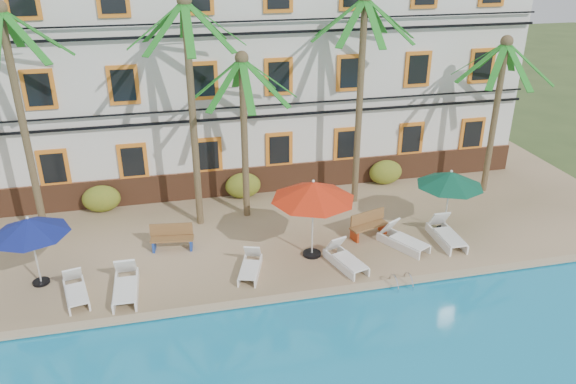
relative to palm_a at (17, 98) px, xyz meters
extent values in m
plane|color=#384C23|center=(7.74, -4.61, -5.58)|extent=(100.00, 100.00, 0.00)
cube|color=tan|center=(7.74, 0.39, -5.46)|extent=(30.00, 12.00, 0.25)
cube|color=tan|center=(7.74, -5.51, -5.30)|extent=(30.00, 0.35, 0.06)
cube|color=silver|center=(7.74, 5.39, -0.33)|extent=(25.00, 6.00, 10.00)
cube|color=brown|center=(7.74, 2.33, -4.73)|extent=(25.00, 0.12, 1.20)
cube|color=orange|center=(0.24, 2.34, -3.43)|extent=(1.15, 0.10, 1.50)
cube|color=black|center=(0.24, 2.29, -3.43)|extent=(0.85, 0.04, 1.20)
cube|color=orange|center=(3.24, 2.34, -3.43)|extent=(1.15, 0.10, 1.50)
cube|color=black|center=(3.24, 2.29, -3.43)|extent=(0.85, 0.04, 1.20)
cube|color=orange|center=(6.24, 2.34, -3.43)|extent=(1.15, 0.10, 1.50)
cube|color=black|center=(6.24, 2.29, -3.43)|extent=(0.85, 0.04, 1.20)
cube|color=orange|center=(9.24, 2.34, -3.43)|extent=(1.15, 0.10, 1.50)
cube|color=black|center=(9.24, 2.29, -3.43)|extent=(0.85, 0.04, 1.20)
cube|color=orange|center=(12.24, 2.34, -3.43)|extent=(1.15, 0.10, 1.50)
cube|color=black|center=(12.24, 2.29, -3.43)|extent=(0.85, 0.04, 1.20)
cube|color=orange|center=(15.24, 2.34, -3.43)|extent=(1.15, 0.10, 1.50)
cube|color=black|center=(15.24, 2.29, -3.43)|extent=(0.85, 0.04, 1.20)
cube|color=orange|center=(18.24, 2.34, -3.43)|extent=(1.15, 0.10, 1.50)
cube|color=black|center=(18.24, 2.29, -3.43)|extent=(0.85, 0.04, 1.20)
cube|color=orange|center=(0.24, 2.34, -0.33)|extent=(1.15, 0.10, 1.50)
cube|color=black|center=(0.24, 2.29, -0.33)|extent=(0.85, 0.04, 1.20)
cube|color=orange|center=(3.24, 2.34, -0.33)|extent=(1.15, 0.10, 1.50)
cube|color=black|center=(3.24, 2.29, -0.33)|extent=(0.85, 0.04, 1.20)
cube|color=orange|center=(6.24, 2.34, -0.33)|extent=(1.15, 0.10, 1.50)
cube|color=black|center=(6.24, 2.29, -0.33)|extent=(0.85, 0.04, 1.20)
cube|color=orange|center=(9.24, 2.34, -0.33)|extent=(1.15, 0.10, 1.50)
cube|color=black|center=(9.24, 2.29, -0.33)|extent=(0.85, 0.04, 1.20)
cube|color=orange|center=(12.24, 2.34, -0.33)|extent=(1.15, 0.10, 1.50)
cube|color=black|center=(12.24, 2.29, -0.33)|extent=(0.85, 0.04, 1.20)
cube|color=orange|center=(15.24, 2.34, -0.33)|extent=(1.15, 0.10, 1.50)
cube|color=black|center=(15.24, 2.29, -0.33)|extent=(0.85, 0.04, 1.20)
cube|color=orange|center=(18.24, 2.34, -0.33)|extent=(1.15, 0.10, 1.50)
cube|color=black|center=(18.24, 2.29, -0.33)|extent=(0.85, 0.04, 1.20)
cube|color=black|center=(7.74, 2.19, -1.88)|extent=(25.00, 0.08, 0.10)
cube|color=black|center=(7.74, 2.19, -1.43)|extent=(25.00, 0.08, 0.06)
cube|color=black|center=(7.74, 2.19, 1.42)|extent=(25.00, 0.08, 0.10)
cube|color=black|center=(7.74, 2.19, 1.87)|extent=(25.00, 0.08, 0.06)
cylinder|color=brown|center=(0.00, 0.00, -1.26)|extent=(0.26, 0.26, 8.14)
cube|color=#1A701E|center=(0.00, 0.99, 2.05)|extent=(0.28, 2.00, 1.54)
cube|color=#1A701E|center=(0.70, -0.70, 2.05)|extent=(1.62, 1.62, 1.54)
cube|color=#1A701E|center=(0.99, 0.00, 2.05)|extent=(2.00, 0.28, 1.54)
cube|color=#1A701E|center=(0.70, 0.70, 2.05)|extent=(1.62, 1.62, 1.54)
cylinder|color=brown|center=(5.61, 0.07, -1.22)|extent=(0.26, 0.26, 8.23)
sphere|color=brown|center=(5.61, 0.07, 2.90)|extent=(0.50, 0.50, 0.50)
cube|color=#1A701E|center=(5.61, 1.07, 2.14)|extent=(0.28, 2.00, 1.54)
cube|color=#1A701E|center=(4.90, 0.78, 2.14)|extent=(1.62, 1.62, 1.54)
cube|color=#1A701E|center=(4.61, 0.07, 2.14)|extent=(2.00, 0.28, 1.54)
cube|color=#1A701E|center=(4.90, -0.63, 2.14)|extent=(1.62, 1.62, 1.54)
cube|color=#1A701E|center=(5.61, -0.92, 2.14)|extent=(0.28, 2.00, 1.54)
cube|color=#1A701E|center=(6.31, -0.63, 2.14)|extent=(1.62, 1.62, 1.54)
cube|color=#1A701E|center=(6.60, 0.07, 2.14)|extent=(2.00, 0.28, 1.54)
cube|color=#1A701E|center=(6.31, 0.78, 2.14)|extent=(1.62, 1.62, 1.54)
cylinder|color=brown|center=(7.48, 0.36, -2.23)|extent=(0.26, 0.26, 6.21)
sphere|color=brown|center=(7.48, 0.36, 0.88)|extent=(0.50, 0.50, 0.50)
cube|color=#1A701E|center=(7.48, 1.35, 0.12)|extent=(0.28, 2.00, 1.54)
cube|color=#1A701E|center=(6.78, 1.06, 0.12)|extent=(1.62, 1.62, 1.54)
cube|color=#1A701E|center=(6.48, 0.36, 0.12)|extent=(2.00, 0.28, 1.54)
cube|color=#1A701E|center=(6.78, -0.35, 0.12)|extent=(1.62, 1.62, 1.54)
cube|color=#1A701E|center=(7.48, -0.64, 0.12)|extent=(0.28, 2.00, 1.54)
cube|color=#1A701E|center=(8.18, -0.35, 0.12)|extent=(1.62, 1.62, 1.54)
cube|color=#1A701E|center=(8.47, 0.36, 0.12)|extent=(2.00, 0.28, 1.54)
cube|color=#1A701E|center=(8.18, 1.06, 0.12)|extent=(1.62, 1.62, 1.54)
cylinder|color=brown|center=(12.07, 0.61, -1.27)|extent=(0.26, 0.26, 8.13)
cube|color=#1A701E|center=(12.07, 1.60, 2.04)|extent=(0.28, 2.00, 1.54)
cube|color=#1A701E|center=(11.37, 1.31, 2.04)|extent=(1.62, 1.62, 1.54)
cube|color=#1A701E|center=(11.08, 0.61, 2.04)|extent=(2.00, 0.28, 1.54)
cube|color=#1A701E|center=(11.37, -0.10, 2.04)|extent=(1.62, 1.62, 1.54)
cube|color=#1A701E|center=(12.07, -0.39, 2.04)|extent=(0.28, 2.00, 1.54)
cube|color=#1A701E|center=(12.77, -0.10, 2.04)|extent=(1.62, 1.62, 1.54)
cube|color=#1A701E|center=(13.07, 0.61, 2.04)|extent=(2.00, 0.28, 1.54)
cube|color=#1A701E|center=(12.77, 1.31, 2.04)|extent=(1.62, 1.62, 1.54)
cylinder|color=brown|center=(17.94, 0.37, -2.15)|extent=(0.26, 0.26, 6.37)
sphere|color=brown|center=(17.94, 0.37, 1.04)|extent=(0.50, 0.50, 0.50)
cube|color=#1A701E|center=(17.94, 1.36, 0.28)|extent=(0.28, 2.00, 1.54)
cube|color=#1A701E|center=(17.24, 1.07, 0.28)|extent=(1.62, 1.62, 1.54)
cube|color=#1A701E|center=(16.95, 0.37, 0.28)|extent=(2.00, 0.28, 1.54)
cube|color=#1A701E|center=(17.24, -0.33, 0.28)|extent=(1.62, 1.62, 1.54)
cube|color=#1A701E|center=(17.94, -0.62, 0.28)|extent=(0.28, 2.00, 1.54)
cube|color=#1A701E|center=(18.64, -0.33, 0.28)|extent=(1.62, 1.62, 1.54)
cube|color=#1A701E|center=(18.93, 0.37, 0.28)|extent=(2.00, 0.28, 1.54)
cube|color=#1A701E|center=(18.64, 1.07, 0.28)|extent=(1.62, 1.62, 1.54)
ellipsoid|color=#245D1A|center=(1.86, 1.99, -4.78)|extent=(1.50, 0.90, 1.10)
ellipsoid|color=#245D1A|center=(7.59, 1.99, -4.78)|extent=(1.50, 0.90, 1.10)
ellipsoid|color=#245D1A|center=(14.00, 1.99, -4.78)|extent=(1.50, 0.90, 1.10)
cylinder|color=black|center=(0.26, -2.92, -5.29)|extent=(0.54, 0.54, 0.08)
cylinder|color=silver|center=(0.26, -2.92, -4.18)|extent=(0.06, 0.06, 2.31)
cone|color=navy|center=(0.26, -2.92, -3.26)|extent=(2.41, 2.41, 0.53)
sphere|color=silver|center=(0.26, -2.92, -2.98)|extent=(0.10, 0.10, 0.10)
cylinder|color=black|center=(9.18, -3.22, -5.29)|extent=(0.64, 0.64, 0.09)
cylinder|color=silver|center=(9.18, -3.22, -3.96)|extent=(0.06, 0.06, 2.75)
cone|color=red|center=(9.18, -3.22, -2.87)|extent=(2.87, 2.87, 0.63)
sphere|color=silver|center=(9.18, -3.22, -2.52)|extent=(0.10, 0.10, 0.10)
cylinder|color=black|center=(14.52, -2.61, -5.29)|extent=(0.55, 0.55, 0.08)
cylinder|color=silver|center=(14.52, -2.61, -4.15)|extent=(0.06, 0.06, 2.36)
cone|color=#0A4731|center=(14.52, -2.61, -3.22)|extent=(2.46, 2.46, 0.54)
sphere|color=silver|center=(14.52, -2.61, -2.92)|extent=(0.10, 0.10, 0.10)
cube|color=white|center=(1.51, -4.28, -5.03)|extent=(0.81, 1.31, 0.06)
cube|color=white|center=(1.33, -3.46, -4.82)|extent=(0.64, 0.56, 0.61)
cube|color=white|center=(1.19, -4.11, -5.19)|extent=(0.43, 1.70, 0.28)
cube|color=white|center=(1.74, -3.99, -5.19)|extent=(0.43, 1.70, 0.28)
cube|color=white|center=(2.94, -4.45, -4.99)|extent=(0.67, 1.42, 0.06)
cube|color=white|center=(2.96, -3.48, -4.74)|extent=(0.66, 0.53, 0.70)
cube|color=white|center=(2.62, -4.17, -5.17)|extent=(0.10, 2.00, 0.32)
cube|color=white|center=(3.27, -4.19, -5.17)|extent=(0.10, 2.00, 0.32)
cube|color=white|center=(6.82, -4.11, -5.04)|extent=(0.88, 1.28, 0.05)
cube|color=white|center=(7.08, -3.34, -4.84)|extent=(0.65, 0.58, 0.59)
cube|color=white|center=(6.64, -3.81, -5.20)|extent=(0.57, 1.60, 0.27)
cube|color=white|center=(7.15, -3.98, -5.20)|extent=(0.57, 1.60, 0.27)
cube|color=white|center=(10.17, -4.41, -5.01)|extent=(0.94, 1.41, 0.06)
cube|color=white|center=(9.91, -3.56, -4.79)|extent=(0.71, 0.62, 0.64)
cube|color=white|center=(9.81, -4.26, -5.18)|extent=(0.58, 1.78, 0.30)
cube|color=white|center=(10.38, -4.09, -5.18)|extent=(0.58, 1.78, 0.30)
cube|color=white|center=(12.63, -3.64, -5.00)|extent=(1.18, 1.47, 0.06)
cube|color=white|center=(12.19, -2.83, -4.77)|extent=(0.78, 0.73, 0.67)
cube|color=white|center=(12.23, -3.56, -5.18)|extent=(0.96, 1.70, 0.31)
cube|color=white|center=(12.78, -3.27, -5.18)|extent=(0.96, 1.70, 0.31)
cube|color=white|center=(14.17, -3.70, -4.99)|extent=(0.67, 1.41, 0.06)
cube|color=white|center=(14.19, -2.73, -4.74)|extent=(0.66, 0.53, 0.70)
cube|color=white|center=(13.86, -3.43, -5.17)|extent=(0.10, 1.99, 0.32)
cube|color=white|center=(14.50, -3.44, -5.17)|extent=(0.10, 1.99, 0.32)
cube|color=olive|center=(4.48, -1.73, -4.90)|extent=(1.55, 0.65, 0.06)
cube|color=olive|center=(4.51, -1.51, -4.63)|extent=(1.49, 0.26, 0.45)
cube|color=navy|center=(3.84, -1.65, -5.13)|extent=(0.14, 0.46, 0.40)
cube|color=navy|center=(5.12, -1.82, -5.13)|extent=(0.14, 0.46, 0.40)
cube|color=olive|center=(11.58, -2.40, -4.90)|extent=(1.57, 0.88, 0.06)
cube|color=olive|center=(11.52, -2.19, -4.63)|extent=(1.45, 0.50, 0.45)
cube|color=#A63413|center=(10.96, -2.60, -5.13)|extent=(0.21, 0.45, 0.40)
cube|color=#A63413|center=(12.20, -2.21, -5.13)|extent=(0.21, 0.45, 0.40)
torus|color=silver|center=(11.24, -5.61, -5.33)|extent=(0.04, 0.74, 0.74)
torus|color=silver|center=(11.74, -5.61, -5.33)|extent=(0.04, 0.74, 0.74)
camera|label=1|loc=(4.56, -19.44, 4.87)|focal=35.00mm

